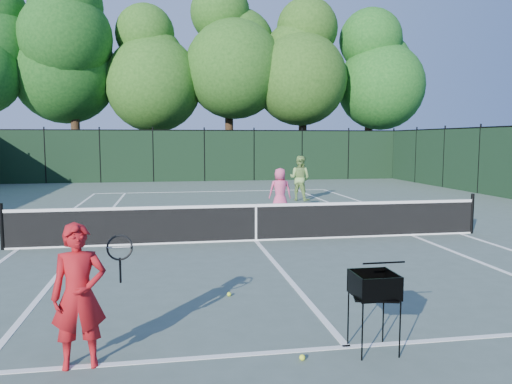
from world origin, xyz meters
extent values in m
plane|color=#4B5B52|center=(0.00, 0.00, 0.00)|extent=(90.00, 90.00, 0.00)
cube|color=white|center=(-5.49, 0.00, 0.00)|extent=(0.10, 23.77, 0.01)
cube|color=white|center=(5.49, 0.00, 0.00)|extent=(0.10, 23.77, 0.01)
cube|color=white|center=(-4.12, 0.00, 0.00)|extent=(0.10, 23.77, 0.01)
cube|color=white|center=(4.12, 0.00, 0.00)|extent=(0.10, 23.77, 0.01)
cube|color=white|center=(0.00, 11.88, 0.00)|extent=(10.97, 0.10, 0.01)
cube|color=white|center=(0.00, -6.40, 0.00)|extent=(8.23, 0.10, 0.01)
cube|color=white|center=(0.00, 6.40, 0.00)|extent=(8.23, 0.10, 0.01)
cube|color=white|center=(0.00, 0.00, 0.00)|extent=(0.10, 12.80, 0.01)
cube|color=black|center=(0.00, 0.00, 0.46)|extent=(11.60, 0.03, 0.85)
cube|color=white|center=(0.00, 0.00, 0.88)|extent=(11.60, 0.05, 0.07)
cube|color=white|center=(0.00, 0.00, 0.02)|extent=(11.60, 0.05, 0.04)
cube|color=white|center=(0.00, 0.00, 0.46)|extent=(0.05, 0.04, 0.91)
cylinder|color=black|center=(-5.80, 0.00, 0.53)|extent=(0.09, 0.09, 1.06)
cylinder|color=black|center=(5.80, 0.00, 0.53)|extent=(0.09, 0.09, 1.06)
cube|color=black|center=(0.00, 18.00, 1.50)|extent=(24.00, 0.05, 3.00)
cylinder|color=black|center=(-8.00, 22.00, 2.40)|extent=(0.56, 0.56, 4.80)
ellipsoid|color=#124113|center=(-8.00, 22.00, 8.71)|extent=(6.80, 6.80, 10.54)
cylinder|color=black|center=(-3.00, 21.80, 2.15)|extent=(0.56, 0.56, 4.30)
ellipsoid|color=#204D16|center=(-3.00, 21.80, 7.75)|extent=(6.00, 6.00, 9.30)
cylinder|color=black|center=(2.00, 22.30, 2.50)|extent=(0.56, 0.56, 5.00)
ellipsoid|color=#1D4A15|center=(2.00, 22.30, 9.03)|extent=(7.00, 7.00, 10.85)
cylinder|color=black|center=(7.00, 21.60, 2.30)|extent=(0.56, 0.56, 4.60)
ellipsoid|color=#214914|center=(7.00, 21.60, 8.16)|extent=(6.20, 6.20, 9.61)
cylinder|color=black|center=(12.00, 22.10, 2.20)|extent=(0.56, 0.56, 4.40)
ellipsoid|color=#164D18|center=(12.00, 22.10, 7.74)|extent=(5.80, 5.80, 8.99)
imported|color=#A11218|center=(-3.05, -6.38, 0.79)|extent=(0.62, 0.45, 1.59)
cylinder|color=black|center=(-2.65, -5.97, 0.95)|extent=(0.03, 0.03, 0.30)
torus|color=black|center=(-2.65, -5.97, 1.22)|extent=(0.30, 0.10, 0.30)
imported|color=#D24A79|center=(1.59, 4.40, 0.77)|extent=(0.79, 0.56, 1.53)
imported|color=#85B158|center=(3.16, 7.75, 0.91)|extent=(1.12, 1.10, 1.83)
cylinder|color=black|center=(0.04, -6.77, 0.33)|extent=(0.02, 0.02, 0.66)
cylinder|color=black|center=(0.49, -6.77, 0.33)|extent=(0.02, 0.02, 0.66)
cylinder|color=black|center=(0.04, -6.32, 0.33)|extent=(0.02, 0.02, 0.66)
cylinder|color=black|center=(0.49, -6.32, 0.33)|extent=(0.02, 0.02, 0.66)
cube|color=black|center=(0.26, -6.55, 0.80)|extent=(0.60, 0.60, 0.28)
sphere|color=yellow|center=(0.26, -6.55, 0.72)|extent=(0.07, 0.07, 0.07)
sphere|color=yellow|center=(0.26, -6.55, 0.72)|extent=(0.07, 0.07, 0.07)
sphere|color=yellow|center=(0.26, -6.55, 0.72)|extent=(0.07, 0.07, 0.07)
sphere|color=yellow|center=(0.26, -6.55, 0.72)|extent=(0.07, 0.07, 0.07)
sphere|color=yellow|center=(0.26, -6.55, 0.72)|extent=(0.07, 0.07, 0.07)
sphere|color=yellow|center=(0.26, -6.55, 0.72)|extent=(0.07, 0.07, 0.07)
sphere|color=yellow|center=(0.26, -6.55, 0.72)|extent=(0.07, 0.07, 0.07)
sphere|color=yellow|center=(0.26, -6.55, 0.72)|extent=(0.07, 0.07, 0.07)
sphere|color=yellow|center=(0.26, -6.55, 0.72)|extent=(0.07, 0.07, 0.07)
sphere|color=yellow|center=(0.26, -6.55, 0.72)|extent=(0.07, 0.07, 0.07)
sphere|color=yellow|center=(0.26, -6.55, 0.72)|extent=(0.07, 0.07, 0.07)
sphere|color=yellow|center=(0.26, -6.55, 0.72)|extent=(0.07, 0.07, 0.07)
sphere|color=yellow|center=(0.26, -6.55, 0.72)|extent=(0.07, 0.07, 0.07)
sphere|color=yellow|center=(0.26, -6.55, 0.72)|extent=(0.07, 0.07, 0.07)
sphere|color=yellow|center=(0.26, -6.55, 0.72)|extent=(0.07, 0.07, 0.07)
sphere|color=yellow|center=(0.26, -6.55, 0.72)|extent=(0.07, 0.07, 0.07)
sphere|color=#CEE82F|center=(-0.62, -6.66, 0.03)|extent=(0.07, 0.07, 0.07)
sphere|color=#B8DA2C|center=(-1.16, -4.22, 0.03)|extent=(0.07, 0.07, 0.07)
camera|label=1|loc=(-2.05, -11.87, 2.47)|focal=35.00mm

